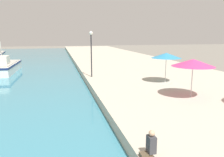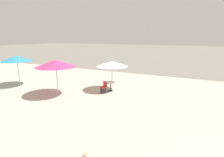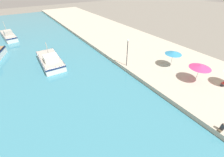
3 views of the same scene
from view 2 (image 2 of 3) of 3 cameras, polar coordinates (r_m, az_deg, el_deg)
The scene contains 5 objects.
cafe_umbrella_pink at distance 13.52m, azimuth -0.00°, elevation 4.88°, with size 2.44×2.44×2.40m.
cafe_umbrella_white at distance 12.95m, azimuth -17.84°, elevation 4.72°, with size 2.84×2.84×2.63m.
cafe_umbrella_striped at distance 16.89m, azimuth -28.63°, elevation 5.77°, with size 2.61×2.61×2.65m.
cafe_table at distance 13.76m, azimuth -0.57°, elevation -1.99°, with size 0.80×0.80×0.74m.
cafe_chair_left at distance 13.33m, azimuth -2.72°, elevation -3.46°, with size 0.53×0.51×0.91m.
Camera 2 is at (-3.17, 2.90, 4.87)m, focal length 28.00 mm.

